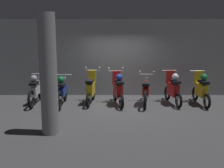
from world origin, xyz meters
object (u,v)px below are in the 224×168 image
Objects in this scene: motorbike_slot_0 at (37,89)px; motorbike_slot_2 at (92,89)px; motorbike_slot_3 at (119,89)px; motorbike_slot_4 at (147,91)px; motorbike_slot_5 at (174,89)px; motorbike_slot_1 at (63,91)px; motorbike_slot_6 at (202,89)px; support_pillar at (49,75)px.

motorbike_slot_2 is (1.99, 0.07, 0.00)m from motorbike_slot_0.
motorbike_slot_2 and motorbike_slot_3 have the same top height.
motorbike_slot_5 reaches higher than motorbike_slot_4.
motorbike_slot_2 is 1.99m from motorbike_slot_4.
motorbike_slot_2 is at bearing 16.37° from motorbike_slot_1.
motorbike_slot_4 is 0.99m from motorbike_slot_5.
motorbike_slot_2 is 3.96m from motorbike_slot_6.
motorbike_slot_4 is at bearing -174.57° from motorbike_slot_5.
motorbike_slot_1 is 2.98m from motorbike_slot_4.
motorbike_slot_1 is at bearing -178.54° from motorbike_slot_6.
support_pillar reaches higher than motorbike_slot_5.
motorbike_slot_2 is at bearing 168.49° from motorbike_slot_3.
motorbike_slot_2 reaches higher than motorbike_slot_6.
motorbike_slot_5 is at bearing 5.43° from motorbike_slot_4.
motorbike_slot_5 is (0.98, 0.09, 0.07)m from motorbike_slot_4.
support_pillar reaches higher than motorbike_slot_6.
motorbike_slot_0 is 1.01m from motorbike_slot_1.
motorbike_slot_2 reaches higher than motorbike_slot_4.
motorbike_slot_4 is at bearing -5.06° from motorbike_slot_2.
motorbike_slot_5 is at bearing 175.18° from motorbike_slot_6.
motorbike_slot_3 is 1.99m from motorbike_slot_5.
motorbike_slot_3 is (0.98, -0.20, 0.04)m from motorbike_slot_2.
motorbike_slot_0 is 4.95m from motorbike_slot_5.
motorbike_slot_4 is 1.15× the size of motorbike_slot_6.
motorbike_slot_3 is 1.00× the size of motorbike_slot_5.
motorbike_slot_0 is 1.16× the size of motorbike_slot_5.
motorbike_slot_3 is 3.47m from support_pillar.
motorbike_slot_3 is 0.55× the size of support_pillar.
support_pillar is (1.16, -2.93, 1.00)m from motorbike_slot_0.
motorbike_slot_4 is 1.16× the size of motorbike_slot_5.
support_pillar is (-1.81, -2.81, 0.96)m from motorbike_slot_3.
motorbike_slot_2 reaches higher than motorbike_slot_5.
motorbike_slot_4 reaches higher than motorbike_slot_1.
motorbike_slot_6 is at bearing 30.71° from support_pillar.
motorbike_slot_1 is 4.96m from motorbike_slot_6.
motorbike_slot_6 is at bearing 0.28° from motorbike_slot_4.
motorbike_slot_0 is 1.99m from motorbike_slot_2.
motorbike_slot_6 is at bearing 1.46° from motorbike_slot_1.
motorbike_slot_6 is at bearing 0.67° from motorbike_slot_3.
motorbike_slot_1 is 2.90m from support_pillar.
motorbike_slot_4 is at bearing -1.46° from motorbike_slot_0.
support_pillar is at bearing -134.74° from motorbike_slot_4.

